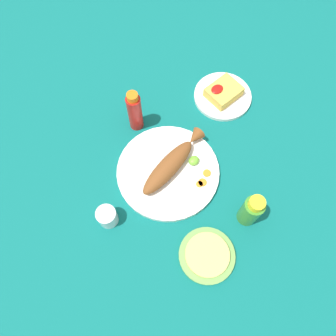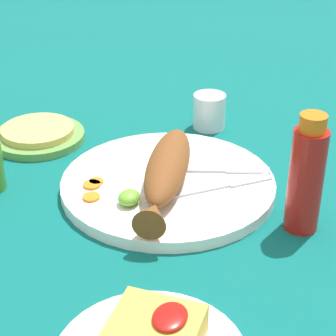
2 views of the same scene
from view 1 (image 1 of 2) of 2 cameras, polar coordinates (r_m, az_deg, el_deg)
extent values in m
plane|color=#0C605B|center=(1.06, 0.00, -0.83)|extent=(4.00, 4.00, 0.00)
cylinder|color=white|center=(1.05, 0.00, -0.64)|extent=(0.33, 0.33, 0.02)
ellipsoid|color=brown|center=(1.02, 0.00, 0.12)|extent=(0.24, 0.10, 0.05)
cone|color=brown|center=(1.07, 4.67, 5.31)|extent=(0.06, 0.05, 0.05)
cube|color=silver|center=(1.04, -2.27, -0.73)|extent=(0.04, 0.11, 0.00)
cube|color=silver|center=(1.07, -6.45, 1.68)|extent=(0.04, 0.07, 0.00)
cube|color=silver|center=(1.07, -0.67, 2.22)|extent=(0.08, 0.09, 0.00)
cube|color=silver|center=(1.08, -5.53, 2.93)|extent=(0.06, 0.07, 0.00)
cylinder|color=orange|center=(1.03, 5.50, -2.81)|extent=(0.02, 0.02, 0.00)
cylinder|color=orange|center=(1.05, 6.79, -0.89)|extent=(0.03, 0.03, 0.00)
cylinder|color=orange|center=(1.03, 6.03, -2.51)|extent=(0.03, 0.03, 0.00)
ellipsoid|color=#6BB233|center=(1.05, 4.51, 1.31)|extent=(0.04, 0.03, 0.02)
cylinder|color=#B21914|center=(1.09, -5.77, 9.56)|extent=(0.05, 0.05, 0.15)
cylinder|color=orange|center=(1.02, -6.23, 12.21)|extent=(0.04, 0.04, 0.02)
cylinder|color=#3D8428|center=(0.99, 14.16, -7.31)|extent=(0.06, 0.06, 0.12)
cylinder|color=yellow|center=(0.92, 15.19, -5.99)|extent=(0.04, 0.04, 0.03)
cylinder|color=silver|center=(1.00, -10.47, -8.39)|extent=(0.06, 0.06, 0.06)
cylinder|color=white|center=(1.01, -10.30, -8.66)|extent=(0.05, 0.05, 0.03)
cylinder|color=white|center=(1.22, 9.48, 12.24)|extent=(0.20, 0.20, 0.01)
cube|color=gold|center=(1.20, 9.67, 12.94)|extent=(0.11, 0.09, 0.04)
ellipsoid|color=#AD140F|center=(1.18, 8.56, 13.43)|extent=(0.05, 0.04, 0.01)
cylinder|color=#6B9E4C|center=(0.99, 6.78, -14.87)|extent=(0.16, 0.16, 0.01)
cylinder|color=#E0C666|center=(0.98, 6.87, -14.76)|extent=(0.13, 0.13, 0.01)
camera|label=2|loc=(1.28, 24.59, 39.63)|focal=65.00mm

